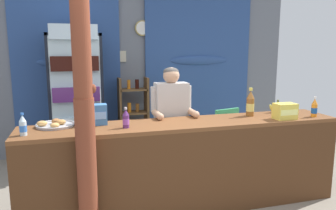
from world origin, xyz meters
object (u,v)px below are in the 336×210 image
drink_fridge (76,91)px  snack_box_instant_noodle (285,111)px  plastic_lawn_chair (221,132)px  soda_bottle_water (23,126)px  soda_bottle_iced_tea (250,104)px  banana_bunch (277,108)px  shopkeeper (171,115)px  pastry_tray (55,124)px  bottle_shelf_rack (134,115)px  timber_post (84,104)px  soda_bottle_grape_soda (126,119)px  snack_box_biscuit (95,115)px  stall_counter (189,158)px  soda_bottle_orange_soda (314,108)px

drink_fridge → snack_box_instant_noodle: bearing=-40.1°
plastic_lawn_chair → soda_bottle_water: soda_bottle_water is taller
plastic_lawn_chair → snack_box_instant_noodle: bearing=-83.7°
soda_bottle_iced_tea → banana_bunch: 0.45m
shopkeeper → plastic_lawn_chair: bearing=35.8°
shopkeeper → pastry_tray: size_ratio=3.96×
bottle_shelf_rack → timber_post: bearing=-109.5°
timber_post → bottle_shelf_rack: bearing=70.5°
soda_bottle_grape_soda → snack_box_biscuit: (-0.28, 0.22, 0.02)m
drink_fridge → shopkeeper: bearing=-49.9°
stall_counter → timber_post: timber_post is taller
soda_bottle_iced_tea → soda_bottle_orange_soda: soda_bottle_iced_tea is taller
snack_box_instant_noodle → timber_post: bearing=-174.3°
soda_bottle_grape_soda → timber_post: bearing=-143.6°
banana_bunch → plastic_lawn_chair: bearing=107.1°
soda_bottle_iced_tea → soda_bottle_orange_soda: 0.72m
shopkeeper → soda_bottle_grape_soda: size_ratio=7.33×
snack_box_biscuit → snack_box_instant_noodle: 2.05m
timber_post → pastry_tray: 0.67m
stall_counter → banana_bunch: 1.35m
stall_counter → banana_bunch: bearing=14.3°
plastic_lawn_chair → snack_box_biscuit: snack_box_biscuit is taller
soda_bottle_iced_tea → soda_bottle_water: (-2.39, -0.20, -0.05)m
timber_post → bottle_shelf_rack: (0.82, 2.32, -0.60)m
soda_bottle_iced_tea → soda_bottle_water: 2.40m
drink_fridge → banana_bunch: 2.79m
soda_bottle_grape_soda → snack_box_instant_noodle: bearing=-2.6°
timber_post → bottle_shelf_rack: size_ratio=2.08×
banana_bunch → pastry_tray: bearing=-179.4°
shopkeeper → soda_bottle_grape_soda: (-0.62, -0.51, 0.09)m
pastry_tray → banana_bunch: size_ratio=1.47×
snack_box_biscuit → shopkeeper: bearing=17.8°
drink_fridge → soda_bottle_grape_soda: size_ratio=9.92×
stall_counter → bottle_shelf_rack: size_ratio=2.70×
plastic_lawn_chair → snack_box_biscuit: size_ratio=3.63×
plastic_lawn_chair → snack_box_instant_noodle: size_ratio=3.68×
soda_bottle_orange_soda → snack_box_biscuit: 2.44m
soda_bottle_grape_soda → banana_bunch: 1.92m
soda_bottle_water → soda_bottle_grape_soda: size_ratio=1.01×
soda_bottle_iced_tea → pastry_tray: 2.15m
banana_bunch → soda_bottle_grape_soda: bearing=-171.6°
snack_box_instant_noodle → pastry_tray: size_ratio=0.61×
shopkeeper → pastry_tray: bearing=-168.8°
plastic_lawn_chair → soda_bottle_grape_soda: size_ratio=4.18×
soda_bottle_orange_soda → pastry_tray: soda_bottle_orange_soda is taller
soda_bottle_orange_soda → soda_bottle_water: bearing=179.3°
drink_fridge → soda_bottle_water: (-0.48, -1.80, -0.07)m
drink_fridge → soda_bottle_iced_tea: 2.50m
banana_bunch → bottle_shelf_rack: bearing=130.1°
plastic_lawn_chair → soda_bottle_water: 2.88m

